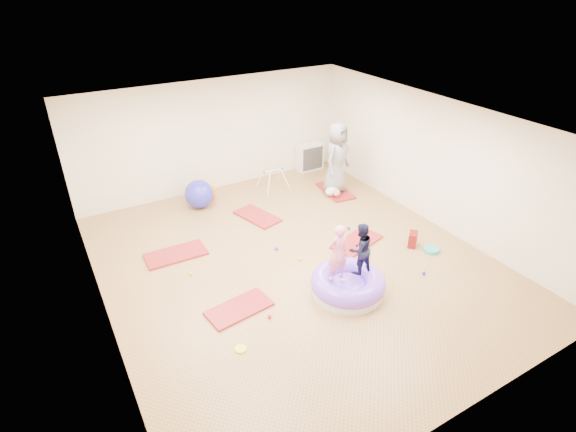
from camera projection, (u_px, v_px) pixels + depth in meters
room at (296, 199)px, 8.15m from camera, size 7.01×8.01×2.81m
gym_mat_front_left at (239, 308)px, 7.61m from camera, size 1.16×0.69×0.05m
gym_mat_mid_left at (176, 254)px, 9.04m from camera, size 1.21×0.62×0.05m
gym_mat_center_back at (257, 216)px, 10.41m from camera, size 0.83×1.22×0.05m
gym_mat_right at (357, 242)px, 9.44m from camera, size 1.25×0.86×0.05m
gym_mat_rear_right at (335, 191)px, 11.59m from camera, size 0.73×1.23×0.05m
inflatable_cushion at (348, 284)px, 7.96m from camera, size 1.33×1.33×0.42m
child_pink at (338, 250)px, 7.54m from camera, size 0.40×0.27×1.07m
child_navy at (360, 246)px, 7.74m from camera, size 0.48×0.38×0.97m
adult_caregiver at (337, 158)px, 11.11m from camera, size 1.04×0.89×1.79m
infant at (333, 191)px, 11.24m from camera, size 0.39×0.39×0.23m
ball_pit_balls at (303, 256)px, 8.97m from camera, size 3.88×3.35×0.07m
exercise_ball_blue at (199, 194)px, 10.71m from camera, size 0.69×0.69×0.69m
exercise_ball_orange at (207, 192)px, 11.11m from camera, size 0.41×0.41×0.41m
infant_play_gym at (273, 176)px, 11.59m from camera, size 0.70×0.66×0.53m
cube_shelf at (310, 157)px, 12.71m from camera, size 0.75×0.37×0.75m
balance_disc at (431, 250)px, 9.16m from camera, size 0.32×0.32×0.07m
backpack at (413, 239)px, 9.28m from camera, size 0.31×0.30×0.31m
yellow_toy at (241, 349)px, 6.82m from camera, size 0.18×0.18×0.03m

